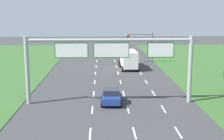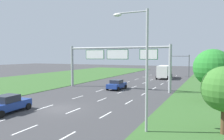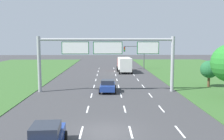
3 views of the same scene
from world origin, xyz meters
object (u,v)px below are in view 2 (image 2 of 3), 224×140
car_lead_silver (117,85)px  sign_gantry (117,58)px  roadside_tree_far (215,76)px  street_lamp (142,59)px  box_truck (164,71)px  traffic_light_mast (181,62)px  roadside_tree_mid (212,68)px  car_near_red (8,104)px

car_lead_silver → sign_gantry: 4.19m
roadside_tree_far → street_lamp: bearing=-103.7°
box_truck → roadside_tree_far: size_ratio=2.12×
car_lead_silver → traffic_light_mast: bearing=77.9°
sign_gantry → roadside_tree_mid: bearing=-15.6°
sign_gantry → roadside_tree_far: sign_gantry is taller
box_truck → roadside_tree_far: roadside_tree_far is taller
box_truck → car_lead_silver: bearing=-101.6°
roadside_tree_far → box_truck: bearing=121.7°
car_lead_silver → street_lamp: bearing=-59.2°
box_truck → sign_gantry: bearing=-102.0°
traffic_light_mast → street_lamp: (2.79, -42.53, 1.21)m
box_truck → car_near_red: bearing=-102.6°
car_lead_silver → roadside_tree_far: roadside_tree_far is taller
car_lead_silver → box_truck: size_ratio=0.50×
car_near_red → street_lamp: bearing=-2.0°
sign_gantry → box_truck: bearing=79.8°
box_truck → sign_gantry: sign_gantry is taller
car_lead_silver → box_truck: 20.53m
car_near_red → roadside_tree_far: size_ratio=1.18×
sign_gantry → car_lead_silver: bearing=-62.7°
car_lead_silver → traffic_light_mast: 26.60m
box_truck → sign_gantry: size_ratio=0.46×
car_lead_silver → roadside_tree_mid: roadside_tree_mid is taller
traffic_light_mast → roadside_tree_far: 23.92m
car_lead_silver → roadside_tree_mid: bearing=-12.7°
car_lead_silver → box_truck: box_truck is taller
car_near_red → car_lead_silver: bearing=74.8°
sign_gantry → street_lamp: street_lamp is taller
car_near_red → roadside_tree_mid: roadside_tree_mid is taller
box_truck → roadside_tree_mid: (10.22, -23.84, 2.30)m
car_near_red → sign_gantry: 18.25m
box_truck → street_lamp: size_ratio=0.93×
car_lead_silver → roadside_tree_far: bearing=14.1°
box_truck → traffic_light_mast: size_ratio=1.42×
box_truck → street_lamp: street_lamp is taller
sign_gantry → traffic_light_mast: (6.58, 25.39, -1.10)m
roadside_tree_mid → traffic_light_mast: bearing=103.9°
sign_gantry → roadside_tree_mid: size_ratio=2.81×
sign_gantry → roadside_tree_far: size_ratio=4.60×
roadside_tree_mid → roadside_tree_far: roadside_tree_mid is taller
car_near_red → roadside_tree_far: bearing=45.5°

